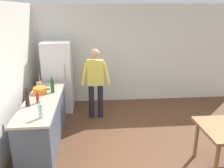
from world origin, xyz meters
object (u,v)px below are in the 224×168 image
at_px(person, 95,79).
at_px(bottle_wine_dark, 27,99).
at_px(refrigerator, 58,77).
at_px(cooking_pot, 40,90).
at_px(bottle_wine_green, 52,86).
at_px(bottle_sauce_red, 38,98).
at_px(bottle_water_clear, 40,111).
at_px(utensil_jar, 39,85).

relative_size(person, bottle_wine_dark, 5.00).
bearing_deg(refrigerator, cooking_pot, -99.89).
distance_m(refrigerator, bottle_wine_green, 1.20).
distance_m(cooking_pot, bottle_sauce_red, 0.55).
bearing_deg(bottle_wine_green, bottle_wine_dark, -115.59).
xyz_separation_m(refrigerator, cooking_pot, (-0.21, -1.20, 0.06)).
bearing_deg(bottle_wine_green, bottle_sauce_red, -108.24).
relative_size(bottle_wine_green, bottle_sauce_red, 1.42).
distance_m(person, bottle_water_clear, 2.06).
bearing_deg(utensil_jar, bottle_sauce_red, -80.26).
bearing_deg(bottle_water_clear, cooking_pot, 101.78).
relative_size(refrigerator, bottle_wine_dark, 5.29).
xyz_separation_m(person, bottle_wine_dark, (-1.24, -1.33, 0.07)).
distance_m(cooking_pot, bottle_water_clear, 1.23).
height_order(utensil_jar, bottle_sauce_red, utensil_jar).
bearing_deg(cooking_pot, bottle_water_clear, -78.22).
relative_size(bottle_wine_green, bottle_wine_dark, 1.00).
xyz_separation_m(bottle_wine_green, bottle_sauce_red, (-0.18, -0.56, -0.05)).
xyz_separation_m(bottle_sauce_red, bottle_water_clear, (0.18, -0.66, 0.03)).
xyz_separation_m(bottle_sauce_red, bottle_wine_dark, (-0.15, -0.14, 0.05)).
relative_size(person, bottle_sauce_red, 7.08).
height_order(bottle_wine_green, bottle_sauce_red, bottle_wine_green).
height_order(person, bottle_sauce_red, person).
xyz_separation_m(refrigerator, person, (0.95, -0.55, 0.08)).
height_order(cooking_pot, bottle_wine_green, bottle_wine_green).
bearing_deg(bottle_wine_green, cooking_pot, -176.33).
height_order(bottle_sauce_red, bottle_wine_dark, bottle_wine_dark).
xyz_separation_m(refrigerator, utensil_jar, (-0.29, -0.87, 0.08)).
xyz_separation_m(bottle_wine_green, bottle_wine_dark, (-0.33, -0.70, 0.00)).
height_order(refrigerator, bottle_wine_green, refrigerator).
bearing_deg(utensil_jar, refrigerator, 71.43).
distance_m(bottle_wine_green, bottle_sauce_red, 0.59).
bearing_deg(bottle_sauce_red, refrigerator, 85.39).
distance_m(utensil_jar, bottle_wine_green, 0.47).
xyz_separation_m(utensil_jar, bottle_wine_dark, (0.00, -1.02, 0.07)).
bearing_deg(refrigerator, bottle_sauce_red, -94.61).
height_order(bottle_wine_green, bottle_wine_dark, same).
bearing_deg(bottle_water_clear, bottle_wine_green, 89.85).
bearing_deg(utensil_jar, cooking_pot, -76.22).
bearing_deg(utensil_jar, bottle_wine_green, -43.51).
xyz_separation_m(cooking_pot, bottle_sauce_red, (0.07, -0.54, 0.04)).
height_order(refrigerator, cooking_pot, refrigerator).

